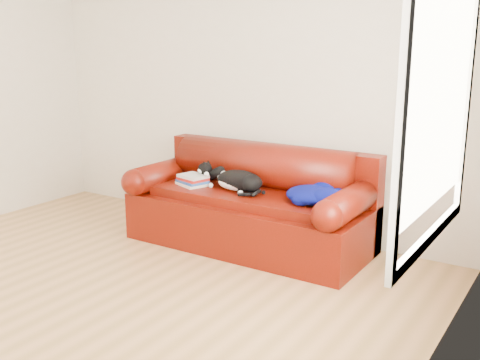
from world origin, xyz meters
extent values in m
plane|color=olive|center=(0.00, 0.00, 0.00)|extent=(4.50, 4.50, 0.00)
cube|color=beige|center=(0.00, 2.00, 1.30)|extent=(4.50, 0.02, 2.60)
cube|color=beige|center=(2.25, 0.00, 1.30)|extent=(0.02, 4.00, 2.60)
cube|color=white|center=(2.23, 0.30, 1.50)|extent=(0.01, 1.10, 1.30)
cube|color=white|center=(2.23, 0.30, 1.50)|extent=(0.03, 1.30, 1.50)
cube|color=#350C02|center=(0.41, 1.50, 0.21)|extent=(2.10, 0.90, 0.42)
cube|color=#350C02|center=(0.41, 1.45, 0.45)|extent=(1.66, 0.62, 0.10)
cylinder|color=black|center=(-0.52, 1.17, 0.03)|extent=(0.06, 0.06, 0.05)
cylinder|color=black|center=(1.34, 1.17, 0.03)|extent=(0.06, 0.06, 0.05)
cylinder|color=black|center=(-0.52, 1.83, 0.03)|extent=(0.06, 0.06, 0.05)
cylinder|color=black|center=(1.34, 1.83, 0.03)|extent=(0.06, 0.06, 0.05)
cube|color=#350C02|center=(0.41, 1.86, 0.42)|extent=(2.10, 0.18, 0.85)
cylinder|color=#350C02|center=(0.41, 1.75, 0.68)|extent=(1.70, 0.40, 0.40)
cylinder|color=#350C02|center=(-0.52, 1.50, 0.54)|extent=(0.24, 0.88, 0.24)
sphere|color=#350C02|center=(-0.52, 1.06, 0.54)|extent=(0.24, 0.24, 0.24)
cylinder|color=#350C02|center=(1.34, 1.50, 0.54)|extent=(0.24, 0.88, 0.24)
sphere|color=#350C02|center=(1.34, 1.06, 0.54)|extent=(0.24, 0.24, 0.24)
cube|color=silver|center=(-0.12, 1.38, 0.51)|extent=(0.32, 0.29, 0.02)
cube|color=white|center=(-0.12, 1.38, 0.51)|extent=(0.31, 0.27, 0.02)
cube|color=blue|center=(-0.12, 1.38, 0.54)|extent=(0.31, 0.27, 0.02)
cube|color=white|center=(-0.12, 1.38, 0.54)|extent=(0.29, 0.25, 0.02)
cube|color=red|center=(-0.12, 1.38, 0.56)|extent=(0.29, 0.25, 0.02)
cube|color=white|center=(-0.12, 1.38, 0.56)|extent=(0.28, 0.24, 0.02)
cube|color=silver|center=(-0.12, 1.38, 0.59)|extent=(0.28, 0.24, 0.02)
cube|color=white|center=(-0.12, 1.38, 0.59)|extent=(0.26, 0.22, 0.02)
ellipsoid|color=black|center=(0.34, 1.45, 0.59)|extent=(0.48, 0.34, 0.18)
ellipsoid|color=white|center=(0.31, 1.40, 0.56)|extent=(0.33, 0.21, 0.11)
ellipsoid|color=white|center=(0.17, 1.46, 0.60)|extent=(0.15, 0.14, 0.11)
ellipsoid|color=black|center=(0.47, 1.42, 0.58)|extent=(0.22, 0.22, 0.15)
ellipsoid|color=black|center=(0.07, 1.52, 0.65)|extent=(0.16, 0.15, 0.11)
ellipsoid|color=white|center=(0.05, 1.48, 0.63)|extent=(0.07, 0.07, 0.05)
sphere|color=#BF7272|center=(0.03, 1.48, 0.64)|extent=(0.02, 0.02, 0.02)
cone|color=black|center=(0.07, 1.49, 0.70)|extent=(0.06, 0.05, 0.05)
cone|color=black|center=(0.09, 1.55, 0.70)|extent=(0.06, 0.05, 0.05)
cylinder|color=black|center=(0.56, 1.37, 0.53)|extent=(0.06, 0.16, 0.04)
sphere|color=white|center=(0.13, 1.45, 0.52)|extent=(0.04, 0.04, 0.04)
sphere|color=white|center=(0.44, 1.31, 0.52)|extent=(0.04, 0.04, 0.04)
ellipsoid|color=#020B4E|center=(1.03, 1.45, 0.57)|extent=(0.43, 0.38, 0.14)
ellipsoid|color=#020B4E|center=(1.18, 1.39, 0.58)|extent=(0.26, 0.22, 0.16)
ellipsoid|color=#020B4E|center=(0.93, 1.52, 0.55)|extent=(0.26, 0.30, 0.11)
ellipsoid|color=#020B4E|center=(1.08, 1.58, 0.58)|extent=(0.22, 0.17, 0.16)
ellipsoid|color=#020B4E|center=(0.99, 1.34, 0.55)|extent=(0.16, 0.18, 0.10)
ellipsoid|color=silver|center=(1.11, 1.37, 0.59)|extent=(0.19, 0.06, 0.04)
camera|label=1|loc=(2.89, -2.50, 1.74)|focal=42.00mm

